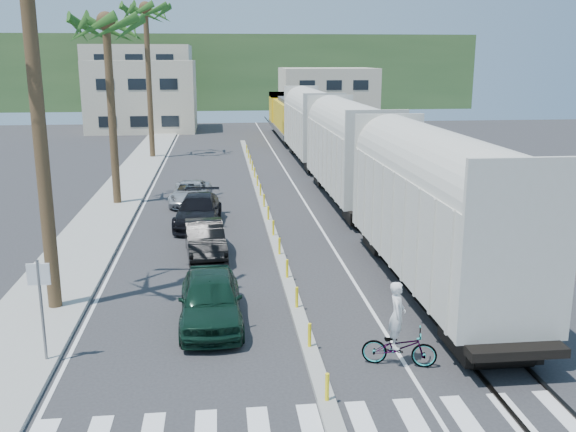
# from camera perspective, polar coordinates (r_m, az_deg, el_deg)

# --- Properties ---
(ground) EXTENTS (140.00, 140.00, 0.00)m
(ground) POSITION_cam_1_polar(r_m,az_deg,el_deg) (17.07, 2.89, -14.80)
(ground) COLOR #28282B
(ground) RESTS_ON ground
(sidewalk) EXTENTS (3.00, 90.00, 0.15)m
(sidewalk) POSITION_cam_1_polar(r_m,az_deg,el_deg) (41.05, -14.58, 1.98)
(sidewalk) COLOR gray
(sidewalk) RESTS_ON ground
(rails) EXTENTS (1.56, 100.00, 0.06)m
(rails) POSITION_cam_1_polar(r_m,az_deg,el_deg) (44.19, 3.59, 3.16)
(rails) COLOR black
(rails) RESTS_ON ground
(median) EXTENTS (0.45, 60.00, 0.85)m
(median) POSITION_cam_1_polar(r_m,az_deg,el_deg) (35.76, -2.14, 0.73)
(median) COLOR gray
(median) RESTS_ON ground
(crosswalk) EXTENTS (14.00, 2.20, 0.01)m
(crosswalk) POSITION_cam_1_polar(r_m,az_deg,el_deg) (15.37, 4.12, -18.32)
(crosswalk) COLOR silver
(crosswalk) RESTS_ON ground
(lane_markings) EXTENTS (9.42, 90.00, 0.01)m
(lane_markings) POSITION_cam_1_polar(r_m,az_deg,el_deg) (40.62, -5.68, 2.14)
(lane_markings) COLOR silver
(lane_markings) RESTS_ON ground
(freight_train) EXTENTS (3.00, 60.94, 5.85)m
(freight_train) POSITION_cam_1_polar(r_m,az_deg,el_deg) (42.77, 3.88, 6.70)
(freight_train) COLOR #BBB9AC
(freight_train) RESTS_ON ground
(palm_trees) EXTENTS (3.50, 37.20, 13.75)m
(palm_trees) POSITION_cam_1_polar(r_m,az_deg,el_deg) (38.00, -15.48, 17.31)
(palm_trees) COLOR brown
(palm_trees) RESTS_ON ground
(street_sign) EXTENTS (0.60, 0.08, 3.00)m
(street_sign) POSITION_cam_1_polar(r_m,az_deg,el_deg) (18.54, -21.14, -6.69)
(street_sign) COLOR slate
(street_sign) RESTS_ON ground
(buildings) EXTENTS (38.00, 27.00, 10.00)m
(buildings) POSITION_cam_1_polar(r_m,az_deg,el_deg) (86.62, -9.01, 11.12)
(buildings) COLOR #C0B398
(buildings) RESTS_ON ground
(hillside) EXTENTS (80.00, 20.00, 12.00)m
(hillside) POSITION_cam_1_polar(r_m,az_deg,el_deg) (114.84, -5.13, 12.67)
(hillside) COLOR #385628
(hillside) RESTS_ON ground
(car_lead) EXTENTS (2.13, 4.92, 1.65)m
(car_lead) POSITION_cam_1_polar(r_m,az_deg,el_deg) (20.47, -6.90, -7.33)
(car_lead) COLOR black
(car_lead) RESTS_ON ground
(car_second) EXTENTS (2.38, 4.75, 1.47)m
(car_second) POSITION_cam_1_polar(r_m,az_deg,el_deg) (27.41, -7.40, -2.05)
(car_second) COLOR black
(car_second) RESTS_ON ground
(car_third) EXTENTS (2.91, 5.56, 1.52)m
(car_third) POSITION_cam_1_polar(r_m,az_deg,el_deg) (32.44, -7.99, 0.47)
(car_third) COLOR black
(car_third) RESTS_ON ground
(car_rear) EXTENTS (2.78, 4.96, 1.30)m
(car_rear) POSITION_cam_1_polar(r_m,az_deg,el_deg) (37.37, -8.65, 2.04)
(car_rear) COLOR #B2B4B7
(car_rear) RESTS_ON ground
(cyclist) EXTENTS (1.79, 2.41, 2.41)m
(cyclist) POSITION_cam_1_polar(r_m,az_deg,el_deg) (17.98, 9.82, -10.76)
(cyclist) COLOR #9EA0A5
(cyclist) RESTS_ON ground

